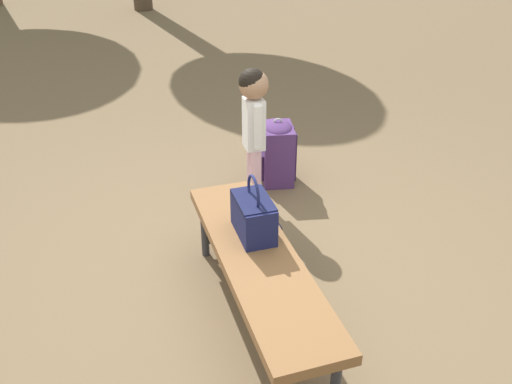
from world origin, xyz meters
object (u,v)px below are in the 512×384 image
object	(u,v)px
backpack_large	(277,150)
child_standing	(254,115)
park_bench	(259,264)
backpack_small	(265,239)
handbag	(254,215)

from	to	relation	value
backpack_large	child_standing	bearing A→B (deg)	139.47
child_standing	backpack_large	bearing A→B (deg)	-40.53
park_bench	backpack_small	xyz separation A→B (m)	(0.54, -0.12, -0.21)
backpack_large	backpack_small	xyz separation A→B (m)	(-1.07, 0.27, -0.09)
child_standing	backpack_large	size ratio (longest dim) A/B	1.90
park_bench	child_standing	size ratio (longest dim) A/B	1.58
handbag	backpack_small	xyz separation A→B (m)	(0.33, -0.12, -0.40)
park_bench	child_standing	distance (m)	1.38
backpack_small	backpack_large	bearing A→B (deg)	-14.42
child_standing	backpack_small	distance (m)	0.95
park_bench	backpack_large	world-z (taller)	backpack_large
handbag	backpack_large	xyz separation A→B (m)	(1.40, -0.40, -0.30)
park_bench	backpack_large	bearing A→B (deg)	-13.95
child_standing	backpack_small	world-z (taller)	child_standing
handbag	backpack_large	world-z (taller)	handbag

